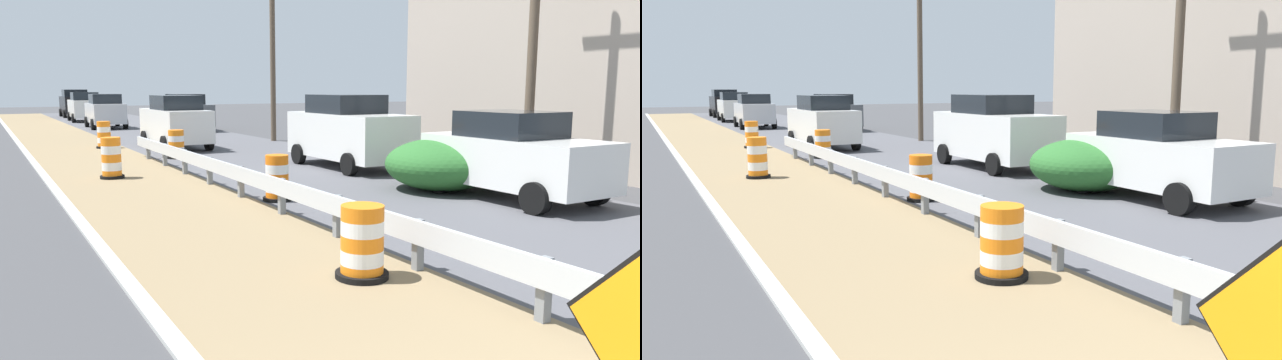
{
  "view_description": "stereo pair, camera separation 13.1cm",
  "coord_description": "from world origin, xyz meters",
  "views": [
    {
      "loc": [
        -2.79,
        -1.31,
        2.45
      ],
      "look_at": [
        2.06,
        7.18,
        0.92
      ],
      "focal_mm": 33.67,
      "sensor_mm": 36.0,
      "label": 1
    },
    {
      "loc": [
        -2.67,
        -1.37,
        2.45
      ],
      "look_at": [
        2.06,
        7.18,
        0.92
      ],
      "focal_mm": 33.67,
      "sensor_mm": 36.0,
      "label": 2
    }
  ],
  "objects": [
    {
      "name": "traffic_barrel_nearest",
      "position": [
        1.39,
        4.91,
        0.43
      ],
      "size": [
        0.7,
        0.7,
        0.96
      ],
      "color": "orange",
      "rests_on": "ground"
    },
    {
      "name": "traffic_barrel_close",
      "position": [
        2.75,
        10.26,
        0.45
      ],
      "size": [
        0.63,
        0.63,
        1.0
      ],
      "color": "orange",
      "rests_on": "ground"
    },
    {
      "name": "traffic_barrel_mid",
      "position": [
        0.28,
        15.37,
        0.5
      ],
      "size": [
        0.64,
        0.64,
        1.11
      ],
      "color": "orange",
      "rests_on": "ground"
    },
    {
      "name": "traffic_barrel_far",
      "position": [
        1.61,
        23.89,
        0.49
      ],
      "size": [
        0.65,
        0.65,
        1.08
      ],
      "color": "orange",
      "rests_on": "ground"
    },
    {
      "name": "traffic_barrel_farther",
      "position": [
        3.12,
        19.02,
        0.44
      ],
      "size": [
        0.67,
        0.67,
        0.98
      ],
      "color": "orange",
      "rests_on": "ground"
    },
    {
      "name": "car_lead_near_lane",
      "position": [
        3.92,
        36.35,
        1.01
      ],
      "size": [
        2.13,
        4.43,
        2.02
      ],
      "rotation": [
        0.0,
        0.0,
        1.54
      ],
      "color": "silver",
      "rests_on": "ground"
    },
    {
      "name": "car_trailing_near_lane",
      "position": [
        7.34,
        7.89,
        0.96
      ],
      "size": [
        2.07,
        4.15,
        1.92
      ],
      "rotation": [
        0.0,
        0.0,
        -1.56
      ],
      "color": "silver",
      "rests_on": "ground"
    },
    {
      "name": "car_lead_far_lane",
      "position": [
        4.29,
        51.59,
        1.11
      ],
      "size": [
        2.18,
        4.15,
        2.23
      ],
      "rotation": [
        0.0,
        0.0,
        1.56
      ],
      "color": "black",
      "rests_on": "ground"
    },
    {
      "name": "car_mid_far_lane",
      "position": [
        7.51,
        31.92,
        1.02
      ],
      "size": [
        2.2,
        4.51,
        2.04
      ],
      "rotation": [
        0.0,
        0.0,
        -1.59
      ],
      "color": "#4C5156",
      "rests_on": "ground"
    },
    {
      "name": "car_trailing_far_lane",
      "position": [
        4.1,
        22.42,
        1.06
      ],
      "size": [
        1.95,
        4.53,
        2.11
      ],
      "rotation": [
        0.0,
        0.0,
        1.57
      ],
      "color": "silver",
      "rests_on": "ground"
    },
    {
      "name": "car_distant_a",
      "position": [
        7.03,
        14.14,
        1.1
      ],
      "size": [
        2.11,
        4.55,
        2.21
      ],
      "rotation": [
        0.0,
        0.0,
        -1.57
      ],
      "color": "silver",
      "rests_on": "ground"
    },
    {
      "name": "car_distant_b",
      "position": [
        3.97,
        44.44,
        1.04
      ],
      "size": [
        2.19,
        4.54,
        2.07
      ],
      "rotation": [
        0.0,
        0.0,
        1.54
      ],
      "color": "silver",
      "rests_on": "ground"
    },
    {
      "name": "roadside_shop_near",
      "position": [
        14.18,
        10.24,
        3.36
      ],
      "size": [
        6.25,
        13.35,
        6.71
      ],
      "color": "#AD9E8E",
      "rests_on": "ground"
    },
    {
      "name": "utility_pole_near",
      "position": [
        9.37,
        9.3,
        4.14
      ],
      "size": [
        0.24,
        1.8,
        7.97
      ],
      "color": "brown",
      "rests_on": "ground"
    },
    {
      "name": "utility_pole_mid",
      "position": [
        8.96,
        23.53,
        4.38
      ],
      "size": [
        0.24,
        1.8,
        8.44
      ],
      "color": "brown",
      "rests_on": "ground"
    },
    {
      "name": "bush_roadside",
      "position": [
        6.77,
        9.58,
        0.62
      ],
      "size": [
        2.68,
        2.68,
        1.23
      ],
      "primitive_type": "ellipsoid",
      "color": "#286028",
      "rests_on": "ground"
    }
  ]
}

